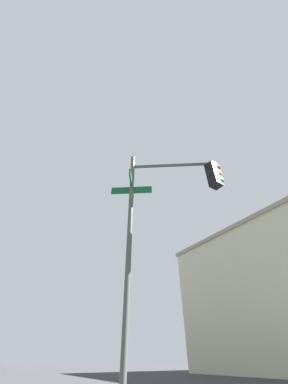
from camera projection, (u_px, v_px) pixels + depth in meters
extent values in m
cylinder|color=#474C47|center=(129.00, 249.00, 4.81)|extent=(0.12, 0.12, 5.93)
cylinder|color=#474C47|center=(171.00, 165.00, 6.33)|extent=(1.42, 1.90, 0.09)
cube|color=black|center=(214.00, 175.00, 6.00)|extent=(0.28, 0.28, 0.80)
sphere|color=red|center=(217.00, 168.00, 6.15)|extent=(0.18, 0.18, 0.18)
sphere|color=orange|center=(219.00, 175.00, 6.00)|extent=(0.18, 0.18, 0.18)
sphere|color=green|center=(221.00, 182.00, 5.84)|extent=(0.18, 0.18, 0.18)
cube|color=#0F5128|center=(132.00, 190.00, 5.85)|extent=(0.68, 0.91, 0.20)
cube|color=#0F5128|center=(132.00, 184.00, 5.98)|extent=(0.83, 0.62, 0.20)
cube|color=gray|center=(282.00, 253.00, 26.58)|extent=(15.12, 21.30, 0.40)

